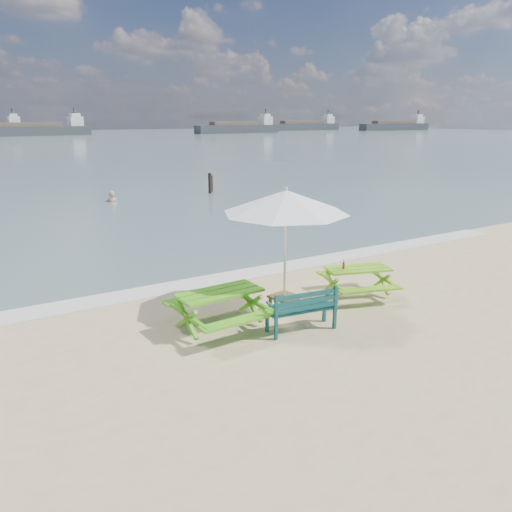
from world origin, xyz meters
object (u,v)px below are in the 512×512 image
picnic_table_left (220,311)px  beer_bottle (344,266)px  picnic_table_right (357,283)px  side_table (284,303)px  swimmer (112,208)px  patio_umbrella (286,202)px  park_bench (301,317)px

picnic_table_left → beer_bottle: bearing=2.0°
picnic_table_right → side_table: bearing=176.1°
picnic_table_right → swimmer: (-1.20, 17.20, -0.67)m
picnic_table_left → side_table: (1.71, 0.15, -0.21)m
picnic_table_left → swimmer: bearing=81.5°
patio_umbrella → park_bench: bearing=-106.1°
picnic_table_left → side_table: size_ratio=3.08×
side_table → swimmer: 17.08m
swimmer → side_table: bearing=-92.9°
picnic_table_left → picnic_table_right: size_ratio=0.97×
picnic_table_right → patio_umbrella: 2.98m
picnic_table_left → swimmer: (2.56, 17.21, -0.71)m
side_table → swimmer: size_ratio=0.36×
side_table → patio_umbrella: bearing=0.0°
picnic_table_right → side_table: size_ratio=3.19×
picnic_table_left → patio_umbrella: bearing=5.1°
side_table → swimmer: swimmer is taller
side_table → patio_umbrella: (0.00, 0.00, 2.31)m
beer_bottle → swimmer: 17.14m
beer_bottle → swimmer: beer_bottle is taller
park_bench → patio_umbrella: bearing=73.9°
picnic_table_left → side_table: 1.73m
beer_bottle → side_table: bearing=179.0°
picnic_table_left → side_table: picnic_table_left is taller
picnic_table_left → park_bench: park_bench is taller
park_bench → swimmer: park_bench is taller
picnic_table_left → side_table: bearing=5.1°
picnic_table_right → side_table: 2.07m
picnic_table_right → park_bench: (-2.37, -0.92, -0.08)m
picnic_table_right → swimmer: picnic_table_right is taller
picnic_table_left → beer_bottle: size_ratio=8.87×
side_table → beer_bottle: bearing=-1.0°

